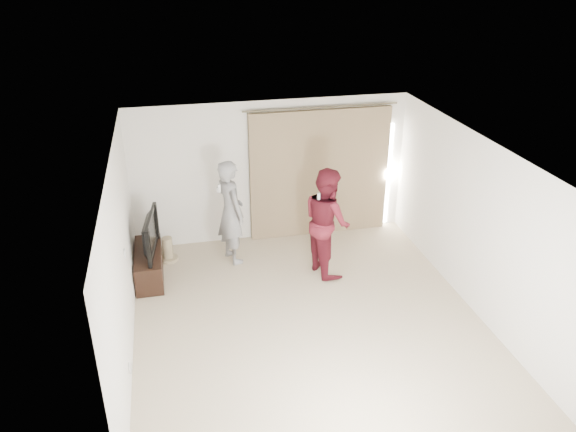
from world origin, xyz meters
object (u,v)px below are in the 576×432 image
object	(u,v)px
tv	(145,234)
person_man	(231,212)
tv_console	(149,264)
person_woman	(327,221)

from	to	relation	value
tv	person_man	bearing A→B (deg)	-71.77
tv_console	person_woman	distance (m)	3.02
person_man	person_woman	distance (m)	1.64
person_man	tv	bearing A→B (deg)	-168.64
tv_console	person_man	world-z (taller)	person_man
tv	person_woman	bearing A→B (deg)	-91.21
person_man	tv_console	bearing A→B (deg)	-168.64
tv	tv_console	bearing A→B (deg)	0.00
tv_console	person_man	xyz separation A→B (m)	(1.42, 0.29, 0.68)
person_woman	tv	bearing A→B (deg)	171.92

